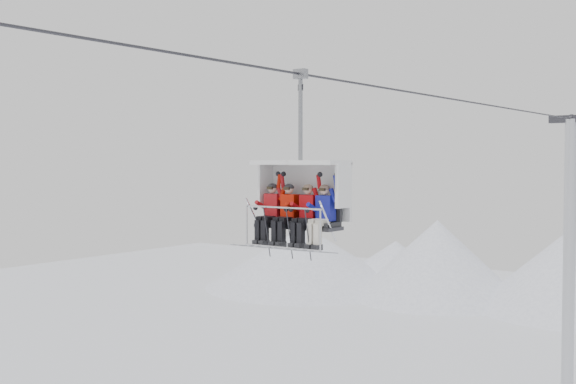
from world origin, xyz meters
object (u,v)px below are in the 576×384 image
Objects in this scene: skier_center_left at (287,212)px; chairlift_carrier at (303,192)px; lift_tower_right at (569,280)px; skier_far_right at (322,214)px; skier_far_left at (270,211)px; skier_center_right at (306,213)px.

chairlift_carrier is at bearing 51.44° from skier_center_left.
skier_far_right is at bearing -88.08° from lift_tower_right.
lift_tower_right is at bearing 88.09° from skier_far_left.
skier_center_right is 1.00× the size of skier_far_right.
skier_far_left is at bearing 180.00° from skier_center_right.
skier_far_left is 1.45m from skier_far_right.
skier_far_left is at bearing -157.14° from chairlift_carrier.
chairlift_carrier reaches higher than skier_center_right.
skier_far_left is (-0.72, -21.72, 4.40)m from lift_tower_right.
lift_tower_right is 22.17m from skier_far_left.
lift_tower_right is 7.99× the size of skier_far_right.
chairlift_carrier is at bearing 132.94° from skier_center_right.
skier_far_left is at bearing -91.91° from lift_tower_right.
lift_tower_right reaches higher than skier_center_left.
skier_far_left is 0.48m from skier_center_left.
lift_tower_right is at bearing 90.75° from skier_center_right.
skier_far_right is (0.73, -21.72, 4.40)m from lift_tower_right.
skier_center_left is 0.53m from skier_center_right.
skier_far_right is at bearing 0.00° from skier_far_left.
chairlift_carrier is 0.91m from skier_far_left.
skier_center_left is at bearing 180.00° from skier_far_right.
lift_tower_right reaches higher than skier_far_right.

